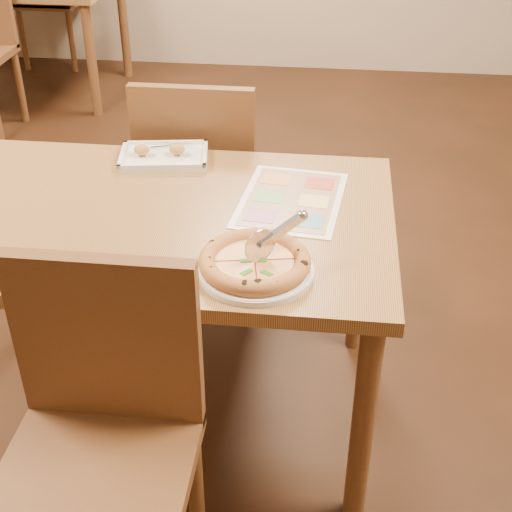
# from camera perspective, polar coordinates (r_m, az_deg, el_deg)

# --- Properties ---
(dining_table) EXTENTS (1.30, 0.85, 0.72)m
(dining_table) POSITION_cam_1_polar(r_m,az_deg,el_deg) (2.04, -7.64, 1.40)
(dining_table) COLOR olive
(dining_table) RESTS_ON ground
(chair_near) EXTENTS (0.42, 0.42, 0.47)m
(chair_near) POSITION_cam_1_polar(r_m,az_deg,el_deg) (1.63, -12.32, -11.81)
(chair_near) COLOR brown
(chair_near) RESTS_ON ground
(chair_far) EXTENTS (0.42, 0.42, 0.47)m
(chair_far) POSITION_cam_1_polar(r_m,az_deg,el_deg) (2.59, -4.52, 7.05)
(chair_far) COLOR brown
(chair_far) RESTS_ON ground
(plate) EXTENTS (0.34, 0.34, 0.01)m
(plate) POSITION_cam_1_polar(r_m,az_deg,el_deg) (1.72, 0.00, -1.19)
(plate) COLOR white
(plate) RESTS_ON dining_table
(pizza) EXTENTS (0.27, 0.27, 0.04)m
(pizza) POSITION_cam_1_polar(r_m,az_deg,el_deg) (1.71, -0.11, -0.44)
(pizza) COLOR #BC7640
(pizza) RESTS_ON plate
(pizza_cutter) EXTENTS (0.14, 0.11, 0.10)m
(pizza_cutter) POSITION_cam_1_polar(r_m,az_deg,el_deg) (1.70, 1.45, 1.61)
(pizza_cutter) COLOR silver
(pizza_cutter) RESTS_ON pizza
(appetizer_tray) EXTENTS (0.30, 0.23, 0.05)m
(appetizer_tray) POSITION_cam_1_polar(r_m,az_deg,el_deg) (2.29, -7.42, 7.89)
(appetizer_tray) COLOR white
(appetizer_tray) RESTS_ON dining_table
(menu) EXTENTS (0.32, 0.42, 0.00)m
(menu) POSITION_cam_1_polar(r_m,az_deg,el_deg) (2.04, 2.83, 4.55)
(menu) COLOR white
(menu) RESTS_ON dining_table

